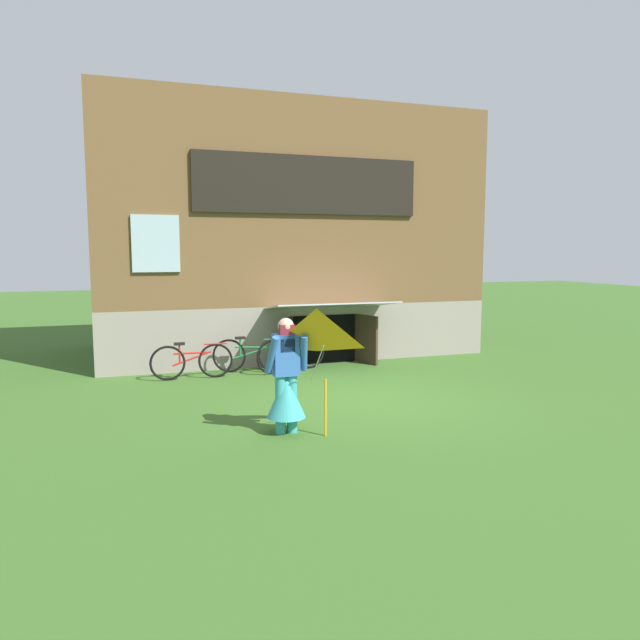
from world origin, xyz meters
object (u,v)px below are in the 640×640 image
object	(u,v)px
kite	(317,342)
bicycle_green	(252,355)
bicycle_silver	(292,353)
person	(286,385)
bicycle_red	(192,361)

from	to	relation	value
kite	bicycle_green	size ratio (longest dim) A/B	1.08
bicycle_silver	bicycle_green	distance (m)	0.80
person	bicycle_red	bearing A→B (deg)	77.17
person	kite	size ratio (longest dim) A/B	0.95
person	bicycle_silver	distance (m)	4.11
person	bicycle_red	size ratio (longest dim) A/B	1.00
kite	bicycle_red	xyz separation A→B (m)	(-1.05, 4.32, -0.95)
person	kite	world-z (taller)	kite
kite	bicycle_silver	world-z (taller)	kite
kite	bicycle_silver	xyz separation A→B (m)	(0.96, 4.42, -0.93)
bicycle_red	bicycle_silver	bearing A→B (deg)	4.19
bicycle_green	person	bearing A→B (deg)	-76.20
person	bicycle_red	distance (m)	3.91
bicycle_green	bicycle_silver	bearing A→B (deg)	10.59
person	bicycle_silver	xyz separation A→B (m)	(1.21, 3.91, -0.29)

